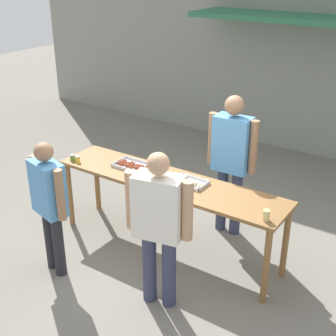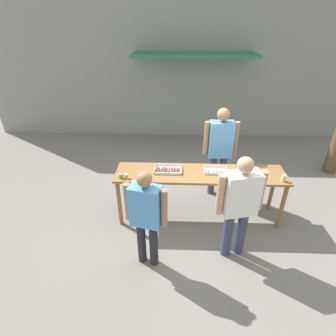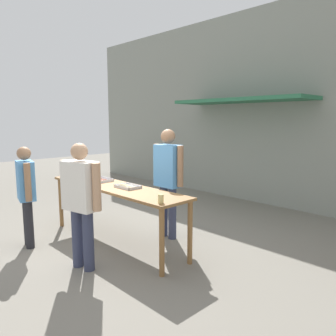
# 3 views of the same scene
# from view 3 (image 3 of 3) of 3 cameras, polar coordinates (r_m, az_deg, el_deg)

# --- Properties ---
(ground_plane) EXTENTS (24.00, 24.00, 0.00)m
(ground_plane) POSITION_cam_3_polar(r_m,az_deg,el_deg) (5.53, -8.99, -12.60)
(ground_plane) COLOR slate
(building_facade_back) EXTENTS (12.00, 1.11, 4.50)m
(building_facade_back) POSITION_cam_3_polar(r_m,az_deg,el_deg) (8.12, 14.62, 10.16)
(building_facade_back) COLOR gray
(building_facade_back) RESTS_ON ground
(serving_table) EXTENTS (2.88, 0.66, 0.93)m
(serving_table) POSITION_cam_3_polar(r_m,az_deg,el_deg) (5.29, -9.20, -4.21)
(serving_table) COLOR brown
(serving_table) RESTS_ON ground
(food_tray_sausages) EXTENTS (0.47, 0.30, 0.04)m
(food_tray_sausages) POSITION_cam_3_polar(r_m,az_deg,el_deg) (5.75, -11.94, -2.02)
(food_tray_sausages) COLOR silver
(food_tray_sausages) RESTS_ON serving_table
(food_tray_buns) EXTENTS (0.38, 0.25, 0.05)m
(food_tray_buns) POSITION_cam_3_polar(r_m,az_deg,el_deg) (5.08, -7.01, -3.23)
(food_tray_buns) COLOR silver
(food_tray_buns) RESTS_ON serving_table
(condiment_jar_mustard) EXTENTS (0.06, 0.06, 0.08)m
(condiment_jar_mustard) POSITION_cam_3_polar(r_m,az_deg,el_deg) (6.27, -17.74, -1.15)
(condiment_jar_mustard) COLOR #567A38
(condiment_jar_mustard) RESTS_ON serving_table
(condiment_jar_ketchup) EXTENTS (0.06, 0.06, 0.08)m
(condiment_jar_ketchup) POSITION_cam_3_polar(r_m,az_deg,el_deg) (6.19, -17.37, -1.24)
(condiment_jar_ketchup) COLOR gold
(condiment_jar_ketchup) RESTS_ON serving_table
(beer_cup) EXTENTS (0.07, 0.07, 0.11)m
(beer_cup) POSITION_cam_3_polar(r_m,az_deg,el_deg) (4.13, -1.26, -5.36)
(beer_cup) COLOR #DBC67A
(beer_cup) RESTS_ON serving_table
(person_server_behind_table) EXTENTS (0.65, 0.26, 1.82)m
(person_server_behind_table) POSITION_cam_3_polar(r_m,az_deg,el_deg) (5.40, 0.00, -1.03)
(person_server_behind_table) COLOR #333851
(person_server_behind_table) RESTS_ON ground
(person_customer_holding_hotdog) EXTENTS (0.59, 0.32, 1.57)m
(person_customer_holding_hotdog) POSITION_cam_3_polar(r_m,az_deg,el_deg) (5.49, -23.48, -3.26)
(person_customer_holding_hotdog) COLOR #232328
(person_customer_holding_hotdog) RESTS_ON ground
(person_customer_with_cup) EXTENTS (0.68, 0.36, 1.68)m
(person_customer_with_cup) POSITION_cam_3_polar(r_m,az_deg,el_deg) (4.42, -14.90, -4.76)
(person_customer_with_cup) COLOR #333851
(person_customer_with_cup) RESTS_ON ground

